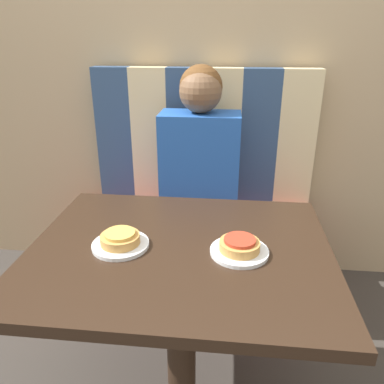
{
  "coord_description": "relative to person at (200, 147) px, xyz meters",
  "views": [
    {
      "loc": [
        0.14,
        -0.97,
        1.31
      ],
      "look_at": [
        0.0,
        0.35,
        0.75
      ],
      "focal_mm": 35.0,
      "sensor_mm": 36.0,
      "label": 1
    }
  ],
  "objects": [
    {
      "name": "pizza_left",
      "position": [
        -0.18,
        -0.72,
        -0.08
      ],
      "size": [
        0.12,
        0.12,
        0.04
      ],
      "color": "#C68E47",
      "rests_on": "plate_left"
    },
    {
      "name": "booth_backrest",
      "position": [
        0.0,
        0.23,
        -0.01
      ],
      "size": [
        1.13,
        0.08,
        0.69
      ],
      "color": "navy",
      "rests_on": "booth_seat"
    },
    {
      "name": "plate_right",
      "position": [
        0.18,
        -0.72,
        -0.11
      ],
      "size": [
        0.17,
        0.17,
        0.01
      ],
      "color": "white",
      "rests_on": "dining_table"
    },
    {
      "name": "dining_table",
      "position": [
        0.0,
        -0.7,
        -0.21
      ],
      "size": [
        0.91,
        0.73,
        0.71
      ],
      "color": "black",
      "rests_on": "ground_plane"
    },
    {
      "name": "person",
      "position": [
        0.0,
        0.0,
        0.0
      ],
      "size": [
        0.37,
        0.22,
        0.72
      ],
      "color": "#2356B2",
      "rests_on": "booth_seat"
    },
    {
      "name": "booth_seat",
      "position": [
        0.0,
        -0.0,
        -0.59
      ],
      "size": [
        1.13,
        0.54,
        0.47
      ],
      "color": "maroon",
      "rests_on": "ground_plane"
    },
    {
      "name": "pizza_right",
      "position": [
        0.18,
        -0.72,
        -0.08
      ],
      "size": [
        0.12,
        0.12,
        0.04
      ],
      "color": "#C68E47",
      "rests_on": "plate_right"
    },
    {
      "name": "plate_left",
      "position": [
        -0.18,
        -0.72,
        -0.11
      ],
      "size": [
        0.17,
        0.17,
        0.01
      ],
      "color": "white",
      "rests_on": "dining_table"
    },
    {
      "name": "wall_back",
      "position": [
        0.0,
        0.32,
        0.47
      ],
      "size": [
        7.0,
        0.05,
        2.6
      ],
      "color": "tan",
      "rests_on": "ground_plane"
    }
  ]
}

